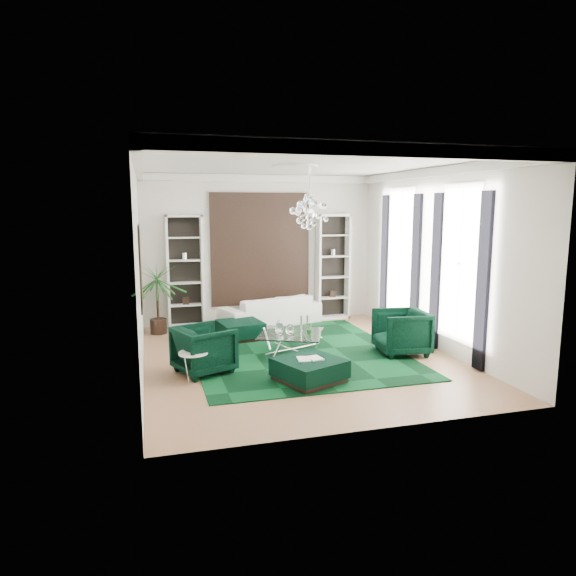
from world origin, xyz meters
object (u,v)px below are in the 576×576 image
object	(u,v)px
palm	(157,289)
armchair_right	(401,332)
ottoman_front	(309,370)
armchair_left	(204,349)
sofa	(270,310)
coffee_table	(291,343)
ottoman_side	(240,330)
side_table	(194,367)

from	to	relation	value
palm	armchair_right	bearing A→B (deg)	-33.05
ottoman_front	palm	size ratio (longest dim) A/B	0.47
armchair_right	armchair_left	bearing A→B (deg)	-81.74
sofa	coffee_table	size ratio (longest dim) A/B	2.07
coffee_table	ottoman_front	size ratio (longest dim) A/B	1.23
armchair_right	ottoman_side	xyz separation A→B (m)	(-2.97, 2.04, -0.25)
armchair_left	ottoman_side	distance (m)	2.43
sofa	coffee_table	world-z (taller)	sofa
armchair_left	side_table	size ratio (longest dim) A/B	1.86
armchair_right	ottoman_front	size ratio (longest dim) A/B	0.99
sofa	ottoman_side	world-z (taller)	sofa
armchair_right	side_table	bearing A→B (deg)	-76.72
armchair_left	side_table	bearing A→B (deg)	127.64
coffee_table	armchair_left	bearing A→B (deg)	-157.23
ottoman_side	ottoman_front	xyz separation A→B (m)	(0.63, -3.17, -0.00)
sofa	palm	distance (m)	2.87
sofa	armchair_left	world-z (taller)	armchair_left
armchair_left	side_table	distance (m)	0.48
armchair_left	ottoman_side	world-z (taller)	armchair_left
armchair_right	side_table	size ratio (longest dim) A/B	1.95
sofa	palm	world-z (taller)	palm
side_table	ottoman_front	bearing A→B (deg)	-17.66
coffee_table	side_table	size ratio (longest dim) A/B	2.42
ottoman_front	armchair_left	bearing A→B (deg)	149.54
armchair_left	side_table	xyz separation A→B (m)	(-0.23, -0.38, -0.19)
ottoman_side	side_table	xyz separation A→B (m)	(-1.28, -2.56, 0.04)
sofa	ottoman_side	distance (m)	1.58
ottoman_side	palm	size ratio (longest dim) A/B	0.44
armchair_right	palm	bearing A→B (deg)	-116.76
armchair_right	coffee_table	distance (m)	2.26
sofa	armchair_right	xyz separation A→B (m)	(1.97, -3.25, 0.08)
ottoman_side	ottoman_front	size ratio (longest dim) A/B	0.92
sofa	ottoman_side	xyz separation A→B (m)	(-1.00, -1.21, -0.17)
ottoman_front	armchair_right	bearing A→B (deg)	25.78
ottoman_side	ottoman_front	world-z (taller)	ottoman_side
coffee_table	ottoman_front	xyz separation A→B (m)	(-0.18, -1.78, -0.01)
sofa	ottoman_front	bearing A→B (deg)	67.44
armchair_left	sofa	bearing A→B (deg)	-52.94
armchair_right	side_table	distance (m)	4.29
ottoman_side	armchair_left	bearing A→B (deg)	-115.93
coffee_table	palm	xyz separation A→B (m)	(-2.60, 2.44, 0.86)
coffee_table	palm	size ratio (longest dim) A/B	0.58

